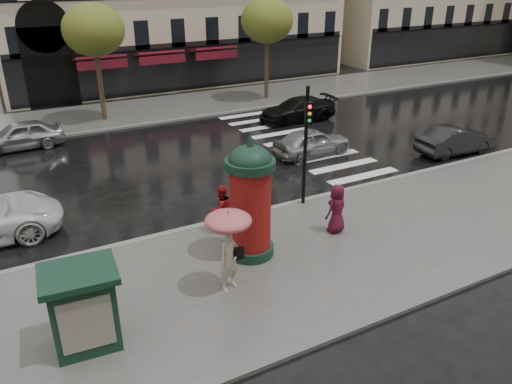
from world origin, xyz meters
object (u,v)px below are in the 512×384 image
woman_red (221,209)px  car_black (297,109)px  car_darkgrey (456,140)px  car_far_silver (20,135)px  traffic_light (307,135)px  woman_umbrella (229,238)px  car_silver (312,142)px  newsstand (83,307)px  morris_column (250,198)px  man_burgundy (337,209)px

woman_red → car_black: size_ratio=0.36×
car_darkgrey → car_far_silver: 21.51m
traffic_light → car_darkgrey: bearing=8.6°
car_darkgrey → traffic_light: bearing=101.7°
woman_umbrella → car_far_silver: woman_umbrella is taller
car_darkgrey → car_silver: bearing=66.7°
car_black → newsstand: bearing=-43.7°
morris_column → car_darkgrey: (13.25, 3.72, -1.39)m
woman_red → car_far_silver: woman_red is taller
newsstand → car_far_silver: size_ratio=0.50×
traffic_light → newsstand: size_ratio=2.18×
traffic_light → car_black: (6.09, 9.96, -2.16)m
woman_umbrella → morris_column: (1.38, 1.38, 0.32)m
man_burgundy → morris_column: 3.41m
morris_column → traffic_light: traffic_light is taller
car_far_silver → woman_red: bearing=19.8°
woman_red → morris_column: (0.20, -1.72, 1.08)m
woman_umbrella → morris_column: bearing=45.1°
car_silver → car_darkgrey: (6.29, -3.12, -0.00)m
car_darkgrey → man_burgundy: bearing=113.9°
woman_umbrella → traffic_light: traffic_light is taller
man_burgundy → car_silver: 7.88m
woman_umbrella → man_burgundy: bearing=15.7°
man_burgundy → traffic_light: bearing=-109.0°
woman_umbrella → car_darkgrey: bearing=19.2°
man_burgundy → car_darkgrey: size_ratio=0.42×
woman_red → car_far_silver: bearing=-78.6°
car_far_silver → man_burgundy: bearing=28.3°
newsstand → car_black: size_ratio=0.44×
traffic_light → car_far_silver: (-8.82, 12.28, -2.13)m
man_burgundy → morris_column: morris_column is taller
woman_red → car_silver: woman_red is taller
car_silver → car_darkgrey: 7.02m
woman_red → morris_column: morris_column is taller
newsstand → car_darkgrey: (18.59, 5.53, -0.51)m
newsstand → car_black: newsstand is taller
woman_red → car_black: 14.33m
newsstand → car_black: (14.89, 14.01, -0.50)m
woman_red → car_far_silver: size_ratio=0.41×
car_far_silver → car_black: bearing=79.0°
car_black → morris_column: bearing=-35.0°
car_black → car_far_silver: 15.09m
morris_column → traffic_light: bearing=32.9°
man_burgundy → car_far_silver: 16.95m
newsstand → car_far_silver: bearing=90.1°
man_burgundy → car_black: size_ratio=0.37×
car_darkgrey → car_black: car_black is taller
woman_umbrella → morris_column: morris_column is taller
morris_column → newsstand: bearing=-161.3°
man_burgundy → car_silver: man_burgundy is taller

